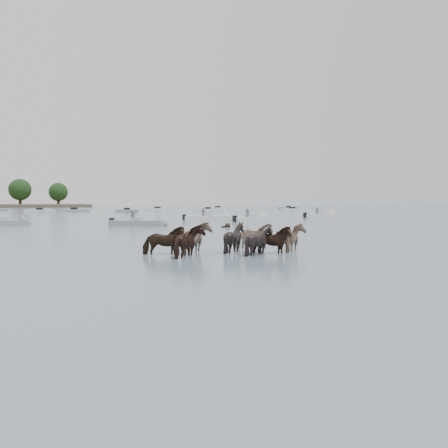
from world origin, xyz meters
name	(u,v)px	position (x,y,z in m)	size (l,w,h in m)	color
ground	(280,257)	(0.00, 0.00, 0.00)	(400.00, 400.00, 0.00)	#4E6070
pony_herd	(233,242)	(-1.01, 1.95, 0.45)	(6.90, 3.61, 1.46)	black
swimming_pony	(227,226)	(5.78, 17.57, 0.10)	(0.72, 0.44, 0.44)	black
motorboat_a	(10,223)	(-9.98, 27.26, 0.23)	(4.71, 2.77, 1.92)	gray
motorboat_b	(146,223)	(0.41, 22.01, 0.23)	(5.04, 3.91, 1.92)	gray
motorboat_c	(214,218)	(9.83, 30.18, 0.23)	(5.68, 2.16, 1.92)	silver
motorboat_d	(256,219)	(12.77, 25.92, 0.23)	(5.23, 3.12, 1.92)	silver
motorboat_e	(324,215)	(25.96, 32.19, 0.23)	(5.70, 2.40, 1.92)	silver
distant_flotilla	(82,210)	(0.72, 74.36, 0.26)	(104.75, 23.78, 0.93)	gray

